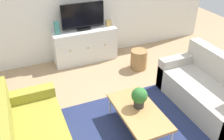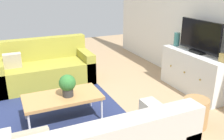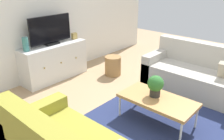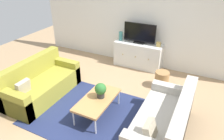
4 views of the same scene
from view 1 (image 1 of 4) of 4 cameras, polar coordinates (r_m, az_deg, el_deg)
name	(u,v)px [view 1 (image 1 of 4)]	position (r m, az deg, el deg)	size (l,w,h in m)	color
ground_plane	(130,127)	(3.84, 4.09, -12.91)	(10.00, 10.00, 0.00)	tan
area_rug	(134,133)	(3.75, 5.15, -14.30)	(2.50, 1.90, 0.01)	navy
couch_right_side	(213,93)	(4.32, 22.19, -4.92)	(0.82, 1.76, 0.85)	#B2ADA3
coffee_table	(139,112)	(3.56, 6.18, -9.54)	(0.55, 1.06, 0.39)	#B7844C
potted_plant	(139,97)	(3.50, 6.32, -6.15)	(0.23, 0.23, 0.31)	#2D2D2D
tv_console	(85,45)	(5.41, -6.26, 5.70)	(1.35, 0.47, 0.72)	silver
flat_screen_tv	(83,17)	(5.19, -6.74, 12.13)	(0.90, 0.16, 0.56)	black
glass_vase	(57,28)	(5.10, -12.60, 9.45)	(0.11, 0.11, 0.25)	teal
mantel_clock	(108,23)	(5.41, -0.82, 10.77)	(0.11, 0.07, 0.13)	tan
wicker_basket	(139,59)	(5.16, 6.18, 2.44)	(0.34, 0.34, 0.41)	#9E7547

